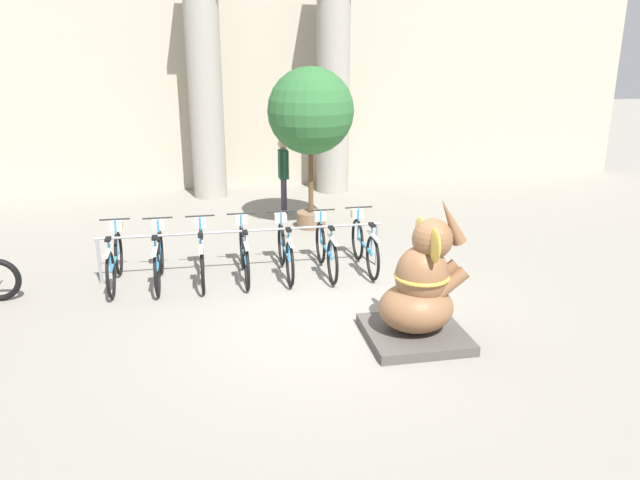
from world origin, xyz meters
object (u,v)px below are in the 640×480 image
bicycle_3 (244,253)px  bicycle_4 (285,250)px  elephant_statue (420,293)px  potted_tree (311,114)px  bicycle_2 (202,256)px  person_pedestrian (283,170)px  bicycle_1 (159,258)px  bicycle_6 (364,245)px  bicycle_5 (326,248)px  bicycle_0 (115,260)px

bicycle_3 → bicycle_4: bearing=1.3°
elephant_statue → potted_tree: potted_tree is taller
bicycle_2 → person_pedestrian: (1.83, 3.74, 0.60)m
bicycle_1 → bicycle_6: (3.39, 0.05, 0.00)m
bicycle_5 → person_pedestrian: 3.80m
bicycle_1 → bicycle_6: bearing=0.9°
bicycle_1 → bicycle_5: size_ratio=1.00×
bicycle_6 → person_pedestrian: 3.84m
bicycle_2 → bicycle_3: bearing=1.8°
bicycle_2 → bicycle_6: (2.72, 0.05, 0.00)m
bicycle_4 → person_pedestrian: 3.78m
potted_tree → bicycle_5: bearing=-94.7°
bicycle_6 → person_pedestrian: person_pedestrian is taller
person_pedestrian → potted_tree: 1.77m
elephant_statue → bicycle_4: bearing=117.3°
bicycle_6 → elephant_statue: size_ratio=0.92×
bicycle_0 → bicycle_5: size_ratio=1.00×
bicycle_0 → bicycle_2: same height
bicycle_2 → person_pedestrian: person_pedestrian is taller
bicycle_1 → potted_tree: potted_tree is taller
bicycle_2 → bicycle_5: size_ratio=1.00×
bicycle_0 → bicycle_4: same height
bicycle_2 → bicycle_5: bearing=-0.1°
bicycle_2 → potted_tree: size_ratio=0.54×
person_pedestrian → potted_tree: (0.42, -1.09, 1.33)m
bicycle_0 → elephant_statue: (4.10, -2.71, 0.23)m
bicycle_2 → elephant_statue: elephant_statue is taller
person_pedestrian → bicycle_3: bearing=-107.3°
bicycle_0 → bicycle_1: size_ratio=1.00×
bicycle_0 → bicycle_6: same height
bicycle_0 → bicycle_1: 0.68m
bicycle_5 → potted_tree: size_ratio=0.54×
bicycle_4 → bicycle_5: (0.68, -0.04, 0.00)m
bicycle_4 → potted_tree: potted_tree is taller
bicycle_2 → potted_tree: potted_tree is taller
bicycle_6 → potted_tree: size_ratio=0.54×
bicycle_0 → bicycle_6: bearing=-0.0°
bicycle_3 → elephant_statue: (2.06, -2.67, 0.23)m
bicycle_0 → bicycle_4: size_ratio=1.00×
bicycle_0 → elephant_statue: size_ratio=0.92×
bicycle_5 → potted_tree: (0.22, 2.65, 1.93)m
bicycle_0 → bicycle_5: (3.39, -0.06, 0.00)m
bicycle_0 → potted_tree: (3.61, 2.59, 1.93)m
potted_tree → bicycle_4: bearing=-108.9°
bicycle_4 → person_pedestrian: person_pedestrian is taller
elephant_statue → person_pedestrian: size_ratio=1.12×
bicycle_0 → person_pedestrian: 4.91m
bicycle_3 → bicycle_5: same height
bicycle_6 → elephant_statue: elephant_statue is taller
bicycle_4 → bicycle_3: bearing=-178.7°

